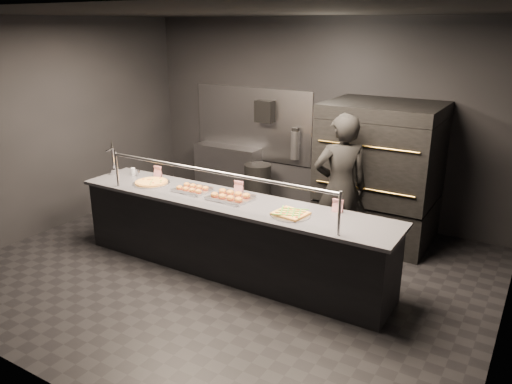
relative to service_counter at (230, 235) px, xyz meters
The scene contains 15 objects.
room 1.03m from the service_counter, 115.57° to the left, with size 6.04×6.00×3.00m.
service_counter is the anchor object (origin of this frame).
pizza_oven 2.30m from the service_counter, 57.73° to the left, with size 1.50×1.23×1.91m.
prep_shelf 2.82m from the service_counter, 124.59° to the left, with size 1.20×0.35×0.90m, color #99999E.
towel_dispenser 2.78m from the service_counter, 110.63° to the left, with size 0.30×0.20×0.35m, color black.
fire_extinguisher 2.50m from the service_counter, 98.30° to the left, with size 0.14×0.14×0.51m.
beer_tap 2.04m from the service_counter, behind, with size 0.13×0.18×0.50m.
round_pizza 1.31m from the service_counter, behind, with size 0.48×0.48×0.03m.
slider_tray_a 0.75m from the service_counter, behind, with size 0.48×0.39×0.07m.
slider_tray_b 0.49m from the service_counter, 90.51° to the left, with size 0.55×0.44×0.08m.
square_pizza 0.99m from the service_counter, ahead, with size 0.43×0.43×0.05m.
condiment_jar 1.74m from the service_counter, behind, with size 0.15×0.06×0.10m.
tent_cards 0.60m from the service_counter, 99.63° to the left, with size 2.72×0.04×0.15m.
trash_bin 2.26m from the service_counter, 112.31° to the left, with size 0.44×0.44×0.73m, color black.
worker 1.50m from the service_counter, 46.74° to the left, with size 0.69×0.45×1.88m, color black.
Camera 1 is at (3.14, -4.57, 2.88)m, focal length 35.00 mm.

